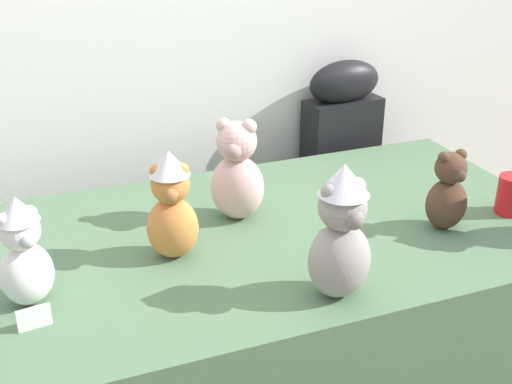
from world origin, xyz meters
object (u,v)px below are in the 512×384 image
teddy_bear_blush (237,173)px  teddy_bear_ash (341,234)px  instrument_case (338,195)px  teddy_bear_ginger (171,206)px  teddy_bear_snow (24,253)px  party_cup_red (511,195)px  display_table (256,349)px  teddy_bear_cocoa (448,193)px

teddy_bear_blush → teddy_bear_ash: bearing=-48.7°
instrument_case → teddy_bear_ash: bearing=-125.1°
instrument_case → teddy_bear_ginger: 1.06m
teddy_bear_snow → party_cup_red: (1.28, -0.03, -0.07)m
teddy_bear_snow → party_cup_red: teddy_bear_snow is taller
display_table → instrument_case: (0.56, 0.57, 0.14)m
display_table → party_cup_red: bearing=-11.6°
teddy_bear_ash → party_cup_red: (0.64, 0.19, -0.10)m
teddy_bear_cocoa → teddy_bear_ginger: bearing=169.9°
teddy_bear_ginger → teddy_bear_blush: 0.26m
teddy_bear_ginger → teddy_bear_blush: bearing=47.6°
instrument_case → teddy_bear_snow: size_ratio=4.03×
teddy_bear_ginger → teddy_bear_blush: teddy_bear_blush is taller
display_table → teddy_bear_ash: teddy_bear_ash is taller
party_cup_red → teddy_bear_ash: bearing=-163.3°
teddy_bear_ginger → teddy_bear_ash: 0.42m
display_table → teddy_bear_cocoa: size_ratio=7.61×
instrument_case → teddy_bear_ash: size_ratio=3.27×
party_cup_red → teddy_bear_ginger: bearing=173.3°
teddy_bear_cocoa → teddy_bear_ginger: size_ratio=0.79×
teddy_bear_cocoa → teddy_bear_blush: (-0.49, 0.26, 0.03)m
teddy_bear_snow → teddy_bear_ash: 0.68m
teddy_bear_snow → teddy_bear_blush: teddy_bear_blush is taller
teddy_bear_blush → teddy_bear_ginger: bearing=-116.1°
teddy_bear_ash → teddy_bear_ginger: bearing=131.0°
display_table → teddy_bear_cocoa: teddy_bear_cocoa is taller
party_cup_red → teddy_bear_snow: bearing=178.7°
teddy_bear_snow → teddy_bear_ash: teddy_bear_ash is taller
instrument_case → display_table: bearing=-140.8°
instrument_case → teddy_bear_snow: (-1.14, -0.69, 0.36)m
teddy_bear_cocoa → party_cup_red: bearing=1.4°
teddy_bear_snow → teddy_bear_blush: (0.57, 0.22, 0.01)m
display_table → instrument_case: 0.81m
instrument_case → teddy_bear_snow: 1.38m
instrument_case → teddy_bear_ash: 1.10m
teddy_bear_ginger → teddy_bear_cocoa: bearing=5.4°
instrument_case → teddy_bear_ash: teddy_bear_ash is taller
teddy_bear_ginger → teddy_bear_blush: size_ratio=0.98×
display_table → teddy_bear_ginger: (-0.23, -0.03, 0.52)m
display_table → teddy_bear_snow: 0.78m
instrument_case → teddy_bear_cocoa: instrument_case is taller
teddy_bear_ash → teddy_bear_snow: bearing=157.6°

